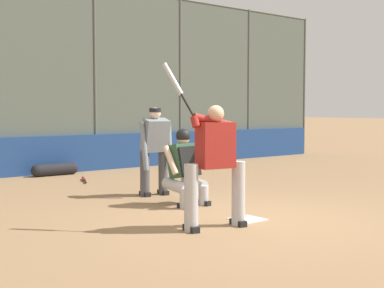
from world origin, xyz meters
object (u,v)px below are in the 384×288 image
(batter_at_plate, at_px, (215,162))
(equipment_bag_dugout_side, at_px, (55,169))
(spare_bat_near_backstop, at_px, (84,179))
(catcher_behind_plate, at_px, (186,166))
(umpire_home, at_px, (155,149))

(batter_at_plate, relative_size, equipment_bag_dugout_side, 1.85)
(spare_bat_near_backstop, bearing_deg, batter_at_plate, -165.74)
(catcher_behind_plate, relative_size, equipment_bag_dugout_side, 1.07)
(catcher_behind_plate, relative_size, umpire_home, 0.78)
(catcher_behind_plate, distance_m, umpire_home, 1.19)
(umpire_home, bearing_deg, spare_bat_near_backstop, -81.01)
(catcher_behind_plate, bearing_deg, umpire_home, -105.29)
(batter_at_plate, relative_size, spare_bat_near_backstop, 2.77)
(catcher_behind_plate, xyz_separation_m, umpire_home, (-0.18, -1.16, 0.21))
(umpire_home, xyz_separation_m, spare_bat_near_backstop, (0.08, -2.65, -0.83))
(batter_at_plate, xyz_separation_m, spare_bat_near_backstop, (-0.86, -5.38, -0.86))
(batter_at_plate, height_order, umpire_home, batter_at_plate)
(equipment_bag_dugout_side, bearing_deg, batter_at_plate, 83.40)
(equipment_bag_dugout_side, bearing_deg, spare_bat_near_backstop, 93.51)
(batter_at_plate, xyz_separation_m, catcher_behind_plate, (-0.76, -1.57, -0.24))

